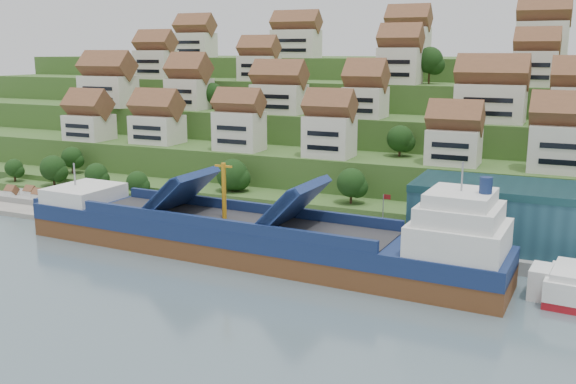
% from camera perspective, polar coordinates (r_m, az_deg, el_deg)
% --- Properties ---
extents(ground, '(300.00, 300.00, 0.00)m').
position_cam_1_polar(ground, '(106.33, -2.62, -5.76)').
color(ground, slate).
rests_on(ground, ground).
extents(quay, '(180.00, 14.00, 2.20)m').
position_cam_1_polar(quay, '(112.69, 10.04, -4.29)').
color(quay, gray).
rests_on(quay, ground).
extents(pebble_beach, '(45.00, 20.00, 1.00)m').
position_cam_1_polar(pebble_beach, '(149.34, -20.63, -1.00)').
color(pebble_beach, gray).
rests_on(pebble_beach, ground).
extents(hillside, '(260.00, 128.00, 31.00)m').
position_cam_1_polar(hillside, '(200.05, 11.05, 5.78)').
color(hillside, '#2D4C1E').
rests_on(hillside, ground).
extents(hillside_village, '(160.15, 61.53, 29.30)m').
position_cam_1_polar(hillside_village, '(156.81, 7.97, 9.05)').
color(hillside_village, silver).
rests_on(hillside_village, ground).
extents(hillside_trees, '(141.76, 62.34, 30.76)m').
position_cam_1_polar(hillside_trees, '(144.19, 1.23, 5.30)').
color(hillside_trees, '#183913').
rests_on(hillside_trees, ground).
extents(flagpole, '(1.28, 0.16, 8.00)m').
position_cam_1_polar(flagpole, '(106.96, 8.49, -1.93)').
color(flagpole, gray).
rests_on(flagpole, quay).
extents(beach_huts, '(14.40, 3.70, 2.20)m').
position_cam_1_polar(beach_huts, '(149.56, -21.56, -0.42)').
color(beach_huts, white).
rests_on(beach_huts, pebble_beach).
extents(cargo_ship, '(83.33, 16.38, 18.44)m').
position_cam_1_polar(cargo_ship, '(103.93, -2.56, -4.19)').
color(cargo_ship, brown).
rests_on(cargo_ship, ground).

